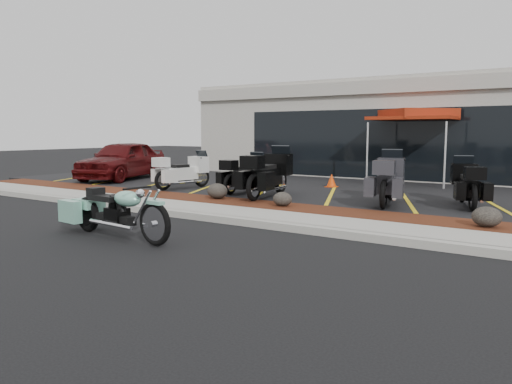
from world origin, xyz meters
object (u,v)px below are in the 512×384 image
Objects in this scene: touring_white at (201,168)px; traffic_cone at (331,180)px; hero_cruiser at (155,217)px; popup_canopy at (417,116)px; parked_car at (122,160)px.

traffic_cone is at bearing -45.55° from touring_white.
touring_white is at bearing 129.57° from hero_cruiser.
hero_cruiser is 9.00m from traffic_cone.
traffic_cone is at bearing -146.92° from popup_canopy.
popup_canopy is at bearing 56.35° from traffic_cone.
traffic_cone is at bearing 101.17° from hero_cruiser.
touring_white is 4.79× the size of traffic_cone.
popup_canopy is at bearing 10.31° from parked_car.
parked_car reaches higher than touring_white.
popup_canopy is (0.97, 11.80, 1.99)m from hero_cruiser.
parked_car is 10.98m from popup_canopy.
parked_car is at bearing 146.66° from hero_cruiser.
hero_cruiser is at bearing -54.50° from parked_car.
traffic_cone is 4.03m from popup_canopy.
popup_canopy is (9.74, 4.80, 1.61)m from parked_car.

